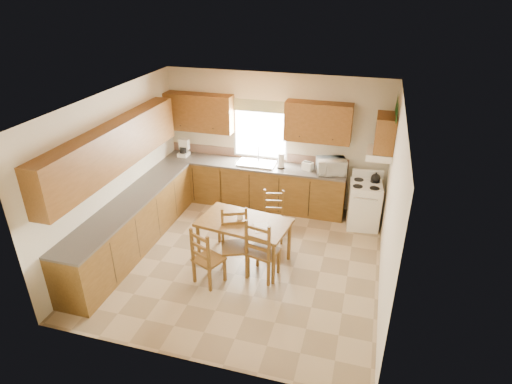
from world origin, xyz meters
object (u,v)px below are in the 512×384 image
(chair_near_left, at_px, (263,248))
(chair_far_left, at_px, (235,244))
(dining_table, at_px, (244,242))
(stove, at_px, (364,205))
(chair_near_right, at_px, (209,256))
(microwave, at_px, (331,166))
(chair_far_right, at_px, (273,217))

(chair_near_left, xyz_separation_m, chair_far_left, (-0.45, 0.01, -0.00))
(dining_table, bearing_deg, chair_near_left, -28.50)
(stove, bearing_deg, chair_near_right, -137.94)
(dining_table, xyz_separation_m, chair_far_left, (-0.05, -0.29, 0.14))
(dining_table, relative_size, chair_near_left, 1.37)
(microwave, height_order, chair_far_right, microwave)
(chair_far_right, bearing_deg, dining_table, -122.01)
(microwave, distance_m, chair_near_right, 3.07)
(chair_near_right, height_order, chair_far_right, chair_near_right)
(chair_near_left, distance_m, chair_far_left, 0.45)
(dining_table, relative_size, chair_far_left, 1.38)
(stove, relative_size, dining_table, 0.59)
(chair_near_right, relative_size, chair_far_left, 0.92)
(chair_near_left, relative_size, chair_far_left, 1.01)
(dining_table, xyz_separation_m, chair_near_right, (-0.36, -0.66, 0.10))
(chair_far_left, bearing_deg, stove, 24.95)
(stove, distance_m, chair_far_right, 1.81)
(stove, relative_size, chair_near_left, 0.82)
(chair_near_right, relative_size, chair_far_right, 1.06)
(chair_near_left, bearing_deg, chair_far_right, -71.94)
(stove, bearing_deg, dining_table, -142.02)
(microwave, xyz_separation_m, chair_far_left, (-1.20, -2.24, -0.55))
(dining_table, height_order, chair_far_left, chair_far_left)
(chair_far_left, height_order, chair_far_right, chair_far_left)
(dining_table, bearing_deg, chair_far_right, 77.53)
(chair_near_left, bearing_deg, dining_table, -23.90)
(chair_near_left, xyz_separation_m, chair_far_right, (-0.10, 1.09, -0.07))
(dining_table, bearing_deg, microwave, 67.72)
(stove, xyz_separation_m, chair_near_left, (-1.44, -2.03, 0.10))
(microwave, distance_m, chair_far_right, 1.56)
(chair_near_right, bearing_deg, chair_far_right, -90.44)
(chair_near_left, height_order, chair_far_right, chair_near_left)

